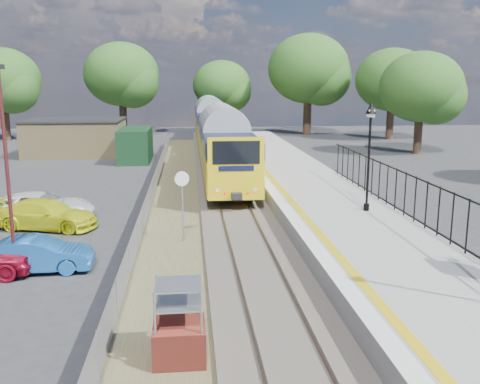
{
  "coord_description": "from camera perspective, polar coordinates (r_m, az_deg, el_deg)",
  "views": [
    {
      "loc": [
        -2.19,
        -15.59,
        6.31
      ],
      "look_at": [
        -0.21,
        5.1,
        2.0
      ],
      "focal_mm": 40.0,
      "sensor_mm": 36.0,
      "label": 1
    }
  ],
  "objects": [
    {
      "name": "train",
      "position": [
        45.52,
        -2.7,
        6.7
      ],
      "size": [
        2.82,
        40.83,
        3.51
      ],
      "color": "gold",
      "rests_on": "ground"
    },
    {
      "name": "ground",
      "position": [
        16.96,
        2.4,
        -10.13
      ],
      "size": [
        120.0,
        120.0,
        0.0
      ],
      "primitive_type": "plane",
      "color": "#2D2D30",
      "rests_on": "ground"
    },
    {
      "name": "car_blue",
      "position": [
        19.32,
        -20.83,
        -6.27
      ],
      "size": [
        3.7,
        1.43,
        1.2
      ],
      "primitive_type": "imported",
      "rotation": [
        0.0,
        0.0,
        1.61
      ],
      "color": "#1A56A0",
      "rests_on": "ground"
    },
    {
      "name": "platform_edge",
      "position": [
        24.59,
        4.82,
        -1.03
      ],
      "size": [
        0.9,
        70.0,
        0.01
      ],
      "color": "silver",
      "rests_on": "platform"
    },
    {
      "name": "platform",
      "position": [
        25.13,
        9.43,
        -1.93
      ],
      "size": [
        5.0,
        70.0,
        0.9
      ],
      "primitive_type": "cube",
      "color": "gray",
      "rests_on": "ground"
    },
    {
      "name": "carpark_lamp",
      "position": [
        18.42,
        -23.68,
        3.23
      ],
      "size": [
        0.25,
        0.5,
        6.83
      ],
      "color": "#481818",
      "rests_on": "ground"
    },
    {
      "name": "brick_plinth",
      "position": [
        12.54,
        -6.53,
        -13.8
      ],
      "size": [
        1.19,
        1.19,
        1.92
      ],
      "rotation": [
        0.0,
        0.0,
        0.0
      ],
      "color": "maroon",
      "rests_on": "ground"
    },
    {
      "name": "outbuilding",
      "position": [
        47.84,
        -16.01,
        5.52
      ],
      "size": [
        10.8,
        10.1,
        3.12
      ],
      "color": "#A08F5A",
      "rests_on": "ground"
    },
    {
      "name": "car_white",
      "position": [
        26.01,
        -20.55,
        -1.56
      ],
      "size": [
        4.86,
        2.25,
        1.35
      ],
      "primitive_type": "imported",
      "rotation": [
        0.0,
        0.0,
        1.57
      ],
      "color": "white",
      "rests_on": "ground"
    },
    {
      "name": "tree_line",
      "position": [
        57.7,
        -1.93,
        12.0
      ],
      "size": [
        56.8,
        43.8,
        11.88
      ],
      "color": "#332319",
      "rests_on": "ground"
    },
    {
      "name": "palisade_fence",
      "position": [
        20.35,
        20.14,
        -1.71
      ],
      "size": [
        0.12,
        26.0,
        2.0
      ],
      "color": "black",
      "rests_on": "platform"
    },
    {
      "name": "car_yellow",
      "position": [
        24.69,
        -19.91,
        -2.27
      ],
      "size": [
        4.73,
        2.87,
        1.28
      ],
      "primitive_type": "imported",
      "rotation": [
        0.0,
        0.0,
        1.31
      ],
      "color": "yellow",
      "rests_on": "ground"
    },
    {
      "name": "wire_fence",
      "position": [
        28.25,
        -9.42,
        -0.11
      ],
      "size": [
        0.06,
        52.0,
        1.2
      ],
      "color": "#999EA3",
      "rests_on": "ground"
    },
    {
      "name": "track_bed",
      "position": [
        26.07,
        -1.53,
        -2.09
      ],
      "size": [
        5.9,
        80.0,
        0.29
      ],
      "color": "#473F38",
      "rests_on": "ground"
    },
    {
      "name": "speed_sign",
      "position": [
        21.06,
        -6.18,
        -0.24
      ],
      "size": [
        0.57,
        0.19,
        2.89
      ],
      "rotation": [
        0.0,
        0.0,
        0.27
      ],
      "color": "#999EA3",
      "rests_on": "ground"
    },
    {
      "name": "victorian_lamp_north",
      "position": [
        22.94,
        13.71,
        6.36
      ],
      "size": [
        0.44,
        0.44,
        4.6
      ],
      "color": "black",
      "rests_on": "platform"
    }
  ]
}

